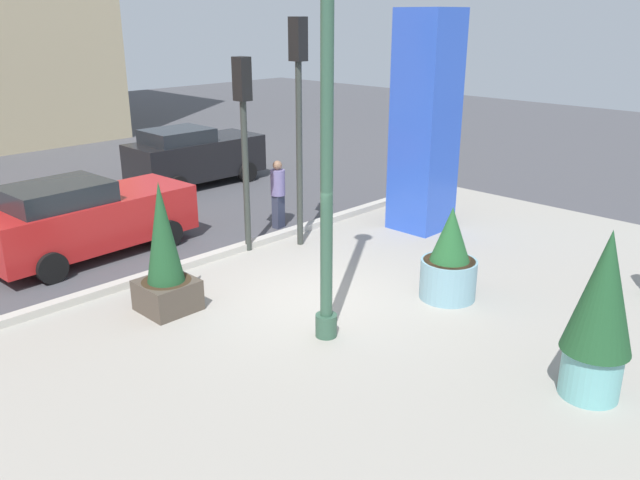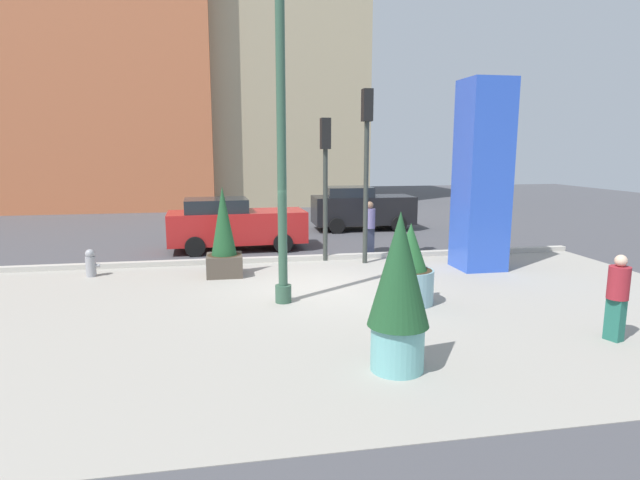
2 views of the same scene
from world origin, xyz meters
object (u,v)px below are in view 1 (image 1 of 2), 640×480
object	(u,v)px
lamp_post	(327,114)
traffic_light_far_side	(299,98)
potted_plant_curbside	(600,312)
potted_plant_near_right	(164,258)
pedestrian_crossing	(278,191)
art_pillar_blue	(425,124)
car_curb_west	(86,218)
car_curb_east	(194,156)
traffic_light_corner	(244,123)
potted_plant_mid_plaza	(449,261)

from	to	relation	value
lamp_post	traffic_light_far_side	bearing A→B (deg)	51.55
potted_plant_curbside	potted_plant_near_right	world-z (taller)	potted_plant_curbside
pedestrian_crossing	art_pillar_blue	bearing A→B (deg)	-45.83
traffic_light_far_side	lamp_post	bearing A→B (deg)	-128.45
potted_plant_curbside	traffic_light_far_side	distance (m)	7.90
potted_plant_curbside	car_curb_west	distance (m)	10.57
traffic_light_far_side	car_curb_west	distance (m)	5.36
lamp_post	pedestrian_crossing	distance (m)	6.53
art_pillar_blue	car_curb_east	xyz separation A→B (m)	(-1.40, 7.68, -1.71)
car_curb_east	car_curb_west	bearing A→B (deg)	-146.44
traffic_light_far_side	traffic_light_corner	size ratio (longest dim) A/B	1.18
traffic_light_far_side	traffic_light_corner	world-z (taller)	traffic_light_far_side
potted_plant_mid_plaza	lamp_post	bearing A→B (deg)	168.23
potted_plant_near_right	car_curb_west	world-z (taller)	potted_plant_near_right
lamp_post	pedestrian_crossing	bearing A→B (deg)	55.57
potted_plant_mid_plaza	traffic_light_corner	size ratio (longest dim) A/B	0.42
art_pillar_blue	traffic_light_far_side	size ratio (longest dim) A/B	1.04
art_pillar_blue	traffic_light_corner	size ratio (longest dim) A/B	1.23
lamp_post	pedestrian_crossing	size ratio (longest dim) A/B	4.40
potted_plant_near_right	traffic_light_corner	world-z (taller)	traffic_light_corner
traffic_light_far_side	potted_plant_curbside	bearing A→B (deg)	-101.60
potted_plant_mid_plaza	traffic_light_corner	world-z (taller)	traffic_light_corner
potted_plant_near_right	car_curb_east	xyz separation A→B (m)	(5.72, 7.25, -0.10)
traffic_light_far_side	potted_plant_near_right	bearing A→B (deg)	-168.59
art_pillar_blue	car_curb_west	size ratio (longest dim) A/B	1.13
car_curb_east	pedestrian_crossing	size ratio (longest dim) A/B	2.47
potted_plant_curbside	pedestrian_crossing	xyz separation A→B (m)	(2.03, 8.76, -0.34)
potted_plant_mid_plaza	traffic_light_corner	bearing A→B (deg)	101.62
potted_plant_near_right	car_curb_east	distance (m)	9.24
potted_plant_mid_plaza	car_curb_west	xyz separation A→B (m)	(-3.65, 7.02, 0.13)
art_pillar_blue	traffic_light_corner	distance (m)	4.48
art_pillar_blue	traffic_light_far_side	world-z (taller)	art_pillar_blue
car_curb_east	potted_plant_mid_plaza	bearing A→B (deg)	-99.23
pedestrian_crossing	car_curb_west	bearing A→B (deg)	159.96
traffic_light_corner	car_curb_west	world-z (taller)	traffic_light_corner
art_pillar_blue	traffic_light_corner	world-z (taller)	art_pillar_blue
potted_plant_mid_plaza	car_curb_east	world-z (taller)	car_curb_east
lamp_post	traffic_light_corner	distance (m)	4.58
car_curb_west	pedestrian_crossing	xyz separation A→B (m)	(4.28, -1.56, 0.08)
car_curb_east	art_pillar_blue	bearing A→B (deg)	-79.70
traffic_light_far_side	car_curb_east	size ratio (longest dim) A/B	1.19
potted_plant_near_right	car_curb_west	size ratio (longest dim) A/B	0.52
potted_plant_curbside	car_curb_east	bearing A→B (deg)	77.33
car_curb_east	potted_plant_near_right	bearing A→B (deg)	-128.26
potted_plant_near_right	car_curb_west	xyz separation A→B (m)	(0.35, 3.69, -0.14)
art_pillar_blue	potted_plant_near_right	world-z (taller)	art_pillar_blue
art_pillar_blue	potted_plant_curbside	world-z (taller)	art_pillar_blue
car_curb_west	art_pillar_blue	bearing A→B (deg)	-31.34
lamp_post	potted_plant_near_right	size ratio (longest dim) A/B	3.14
potted_plant_near_right	traffic_light_far_side	size ratio (longest dim) A/B	0.48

